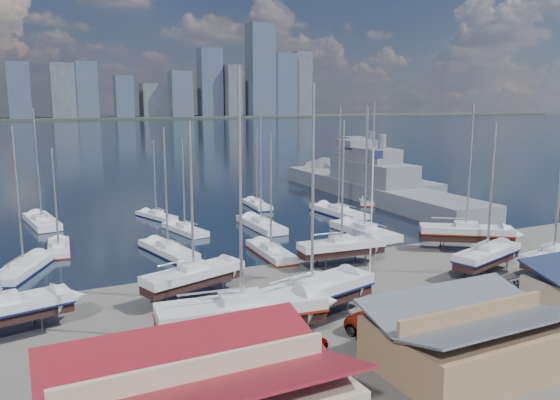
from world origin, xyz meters
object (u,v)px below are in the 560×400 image
naval_ship_east (372,189)px  naval_ship_west (364,175)px  car_a (302,336)px  flagpole (373,206)px  sailboat_cradle_0 (1,310)px

naval_ship_east → naval_ship_west: size_ratio=1.24×
car_a → naval_ship_west: bearing=28.0°
naval_ship_west → car_a: naval_ship_west is taller
naval_ship_west → flagpole: naval_ship_west is taller
naval_ship_west → car_a: bearing=143.9°
naval_ship_east → car_a: bearing=143.0°
naval_ship_east → naval_ship_west: (9.73, 16.20, -0.01)m
naval_ship_east → flagpole: bearing=147.3°
naval_ship_east → car_a: (-39.47, -47.00, -1.02)m
naval_ship_east → flagpole: size_ratio=4.25×
sailboat_cradle_0 → naval_ship_east: naval_ship_east is taller
sailboat_cradle_0 → car_a: 21.46m
sailboat_cradle_0 → naval_ship_west: bearing=26.4°
flagpole → naval_ship_west: bearing=55.7°
naval_ship_east → flagpole: (-27.47, -38.27, 5.65)m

